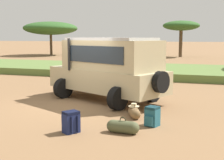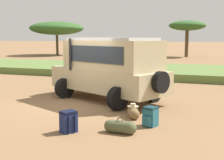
{
  "view_description": "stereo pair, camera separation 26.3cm",
  "coord_description": "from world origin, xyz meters",
  "px_view_note": "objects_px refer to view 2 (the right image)",
  "views": [
    {
      "loc": [
        4.76,
        -10.15,
        2.46
      ],
      "look_at": [
        1.32,
        -0.13,
        1.0
      ],
      "focal_mm": 50.0,
      "sensor_mm": 36.0,
      "label": 1
    },
    {
      "loc": [
        5.01,
        -10.06,
        2.46
      ],
      "look_at": [
        1.32,
        -0.13,
        1.0
      ],
      "focal_mm": 50.0,
      "sensor_mm": 36.0,
      "label": 2
    }
  ],
  "objects_px": {
    "duffel_bag_low_black_case": "(133,112)",
    "acacia_tree_left_mid": "(187,26)",
    "acacia_tree_far_left": "(57,28)",
    "backpack_cluster_center": "(68,122)",
    "backpack_beside_front_wheel": "(150,117)",
    "safari_vehicle": "(109,67)",
    "duffel_bag_soft_canvas": "(120,127)"
  },
  "relations": [
    {
      "from": "backpack_cluster_center",
      "to": "duffel_bag_soft_canvas",
      "type": "relative_size",
      "value": 0.65
    },
    {
      "from": "backpack_beside_front_wheel",
      "to": "acacia_tree_left_mid",
      "type": "relative_size",
      "value": 0.11
    },
    {
      "from": "duffel_bag_low_black_case",
      "to": "acacia_tree_left_mid",
      "type": "distance_m",
      "value": 30.88
    },
    {
      "from": "duffel_bag_soft_canvas",
      "to": "acacia_tree_left_mid",
      "type": "bearing_deg",
      "value": 94.08
    },
    {
      "from": "duffel_bag_low_black_case",
      "to": "acacia_tree_left_mid",
      "type": "xyz_separation_m",
      "value": [
        -2.17,
        30.59,
        3.65
      ]
    },
    {
      "from": "backpack_cluster_center",
      "to": "duffel_bag_soft_canvas",
      "type": "xyz_separation_m",
      "value": [
        1.29,
        0.4,
        -0.11
      ]
    },
    {
      "from": "duffel_bag_soft_canvas",
      "to": "acacia_tree_far_left",
      "type": "relative_size",
      "value": 0.11
    },
    {
      "from": "safari_vehicle",
      "to": "acacia_tree_left_mid",
      "type": "height_order",
      "value": "acacia_tree_left_mid"
    },
    {
      "from": "backpack_cluster_center",
      "to": "safari_vehicle",
      "type": "bearing_deg",
      "value": 96.48
    },
    {
      "from": "acacia_tree_far_left",
      "to": "acacia_tree_left_mid",
      "type": "distance_m",
      "value": 17.24
    },
    {
      "from": "safari_vehicle",
      "to": "acacia_tree_far_left",
      "type": "bearing_deg",
      "value": 123.84
    },
    {
      "from": "backpack_cluster_center",
      "to": "acacia_tree_far_left",
      "type": "relative_size",
      "value": 0.07
    },
    {
      "from": "safari_vehicle",
      "to": "acacia_tree_far_left",
      "type": "relative_size",
      "value": 0.7
    },
    {
      "from": "duffel_bag_low_black_case",
      "to": "duffel_bag_soft_canvas",
      "type": "distance_m",
      "value": 1.64
    },
    {
      "from": "acacia_tree_left_mid",
      "to": "backpack_beside_front_wheel",
      "type": "bearing_deg",
      "value": -84.74
    },
    {
      "from": "safari_vehicle",
      "to": "backpack_beside_front_wheel",
      "type": "xyz_separation_m",
      "value": [
        2.36,
        -2.99,
        -1.03
      ]
    },
    {
      "from": "safari_vehicle",
      "to": "duffel_bag_low_black_case",
      "type": "relative_size",
      "value": 6.99
    },
    {
      "from": "safari_vehicle",
      "to": "duffel_bag_soft_canvas",
      "type": "distance_m",
      "value": 4.42
    },
    {
      "from": "backpack_cluster_center",
      "to": "acacia_tree_far_left",
      "type": "xyz_separation_m",
      "value": [
        -18.13,
        30.59,
        3.36
      ]
    },
    {
      "from": "backpack_cluster_center",
      "to": "duffel_bag_low_black_case",
      "type": "bearing_deg",
      "value": 60.28
    },
    {
      "from": "backpack_beside_front_wheel",
      "to": "duffel_bag_low_black_case",
      "type": "xyz_separation_m",
      "value": [
        -0.71,
        0.74,
        -0.1
      ]
    },
    {
      "from": "duffel_bag_soft_canvas",
      "to": "acacia_tree_far_left",
      "type": "height_order",
      "value": "acacia_tree_far_left"
    },
    {
      "from": "safari_vehicle",
      "to": "duffel_bag_low_black_case",
      "type": "height_order",
      "value": "safari_vehicle"
    },
    {
      "from": "duffel_bag_low_black_case",
      "to": "acacia_tree_far_left",
      "type": "relative_size",
      "value": 0.1
    },
    {
      "from": "duffel_bag_soft_canvas",
      "to": "backpack_cluster_center",
      "type": "bearing_deg",
      "value": -162.93
    },
    {
      "from": "duffel_bag_low_black_case",
      "to": "acacia_tree_left_mid",
      "type": "bearing_deg",
      "value": 94.06
    },
    {
      "from": "safari_vehicle",
      "to": "duffel_bag_low_black_case",
      "type": "xyz_separation_m",
      "value": [
        1.65,
        -2.25,
        -1.13
      ]
    },
    {
      "from": "acacia_tree_far_left",
      "to": "acacia_tree_left_mid",
      "type": "height_order",
      "value": "acacia_tree_far_left"
    },
    {
      "from": "backpack_beside_front_wheel",
      "to": "duffel_bag_soft_canvas",
      "type": "relative_size",
      "value": 0.63
    },
    {
      "from": "backpack_cluster_center",
      "to": "duffel_bag_low_black_case",
      "type": "xyz_separation_m",
      "value": [
        1.16,
        2.03,
        -0.11
      ]
    },
    {
      "from": "acacia_tree_left_mid",
      "to": "duffel_bag_soft_canvas",
      "type": "bearing_deg",
      "value": -85.92
    },
    {
      "from": "backpack_cluster_center",
      "to": "backpack_beside_front_wheel",
      "type": "bearing_deg",
      "value": 34.57
    }
  ]
}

